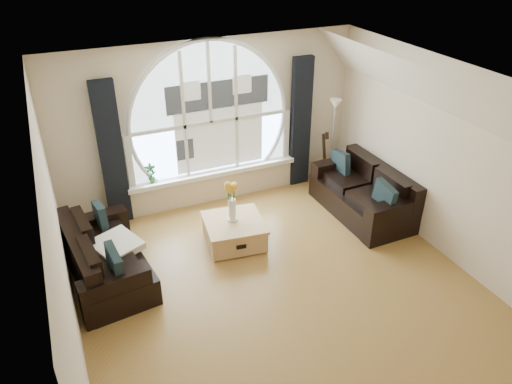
{
  "coord_description": "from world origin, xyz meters",
  "views": [
    {
      "loc": [
        -2.3,
        -4.35,
        4.3
      ],
      "look_at": [
        0.0,
        0.9,
        1.05
      ],
      "focal_mm": 34.53,
      "sensor_mm": 36.0,
      "label": 1
    }
  ],
  "objects_px": {
    "guitar": "(322,158)",
    "floor_lamp": "(332,144)",
    "sofa_left": "(106,254)",
    "sofa_right": "(362,192)",
    "vase_flowers": "(232,197)",
    "coffee_chest": "(234,231)",
    "potted_plant": "(151,174)"
  },
  "relations": [
    {
      "from": "guitar",
      "to": "floor_lamp",
      "type": "bearing_deg",
      "value": -17.45
    },
    {
      "from": "floor_lamp",
      "to": "sofa_left",
      "type": "bearing_deg",
      "value": -164.84
    },
    {
      "from": "sofa_right",
      "to": "vase_flowers",
      "type": "height_order",
      "value": "vase_flowers"
    },
    {
      "from": "sofa_left",
      "to": "coffee_chest",
      "type": "height_order",
      "value": "sofa_left"
    },
    {
      "from": "sofa_left",
      "to": "coffee_chest",
      "type": "bearing_deg",
      "value": -4.2
    },
    {
      "from": "coffee_chest",
      "to": "guitar",
      "type": "distance_m",
      "value": 2.37
    },
    {
      "from": "sofa_left",
      "to": "sofa_right",
      "type": "relative_size",
      "value": 0.95
    },
    {
      "from": "sofa_left",
      "to": "floor_lamp",
      "type": "relative_size",
      "value": 1.07
    },
    {
      "from": "guitar",
      "to": "sofa_right",
      "type": "bearing_deg",
      "value": -84.72
    },
    {
      "from": "floor_lamp",
      "to": "coffee_chest",
      "type": "bearing_deg",
      "value": -155.73
    },
    {
      "from": "vase_flowers",
      "to": "potted_plant",
      "type": "bearing_deg",
      "value": 124.37
    },
    {
      "from": "vase_flowers",
      "to": "floor_lamp",
      "type": "relative_size",
      "value": 0.44
    },
    {
      "from": "potted_plant",
      "to": "sofa_right",
      "type": "bearing_deg",
      "value": -24.11
    },
    {
      "from": "potted_plant",
      "to": "guitar",
      "type": "bearing_deg",
      "value": -5.01
    },
    {
      "from": "sofa_left",
      "to": "potted_plant",
      "type": "relative_size",
      "value": 5.13
    },
    {
      "from": "sofa_right",
      "to": "coffee_chest",
      "type": "relative_size",
      "value": 2.13
    },
    {
      "from": "vase_flowers",
      "to": "guitar",
      "type": "bearing_deg",
      "value": 25.96
    },
    {
      "from": "coffee_chest",
      "to": "floor_lamp",
      "type": "distance_m",
      "value": 2.54
    },
    {
      "from": "sofa_right",
      "to": "potted_plant",
      "type": "distance_m",
      "value": 3.4
    },
    {
      "from": "sofa_right",
      "to": "floor_lamp",
      "type": "distance_m",
      "value": 1.14
    },
    {
      "from": "floor_lamp",
      "to": "guitar",
      "type": "bearing_deg",
      "value": 162.63
    },
    {
      "from": "sofa_right",
      "to": "potted_plant",
      "type": "xyz_separation_m",
      "value": [
        -3.09,
        1.38,
        0.32
      ]
    },
    {
      "from": "sofa_right",
      "to": "coffee_chest",
      "type": "height_order",
      "value": "sofa_right"
    },
    {
      "from": "sofa_right",
      "to": "coffee_chest",
      "type": "distance_m",
      "value": 2.21
    },
    {
      "from": "sofa_left",
      "to": "potted_plant",
      "type": "distance_m",
      "value": 1.75
    },
    {
      "from": "floor_lamp",
      "to": "potted_plant",
      "type": "bearing_deg",
      "value": 174.34
    },
    {
      "from": "sofa_left",
      "to": "vase_flowers",
      "type": "bearing_deg",
      "value": -2.86
    },
    {
      "from": "floor_lamp",
      "to": "potted_plant",
      "type": "height_order",
      "value": "floor_lamp"
    },
    {
      "from": "coffee_chest",
      "to": "floor_lamp",
      "type": "relative_size",
      "value": 0.53
    },
    {
      "from": "coffee_chest",
      "to": "vase_flowers",
      "type": "distance_m",
      "value": 0.56
    },
    {
      "from": "sofa_right",
      "to": "guitar",
      "type": "xyz_separation_m",
      "value": [
        -0.1,
        1.12,
        0.13
      ]
    },
    {
      "from": "vase_flowers",
      "to": "guitar",
      "type": "xyz_separation_m",
      "value": [
        2.1,
        1.02,
        -0.24
      ]
    }
  ]
}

